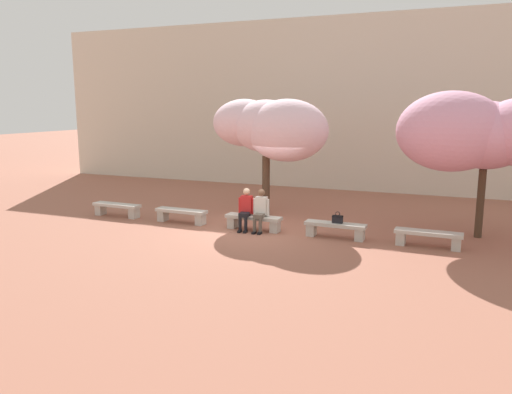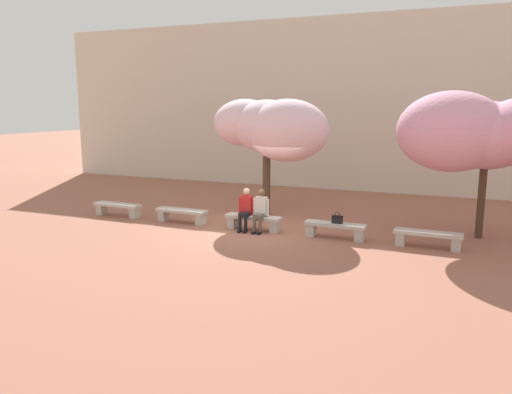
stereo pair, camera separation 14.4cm
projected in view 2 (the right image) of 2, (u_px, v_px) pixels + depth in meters
The scene contains 12 objects.
ground_plane at pixel (254, 230), 15.39m from camera, with size 100.00×100.00×0.00m, color #9E604C.
building_facade at pixel (336, 105), 24.10m from camera, with size 28.00×4.00×7.63m, color beige.
stone_bench_west_end at pixel (118, 208), 17.25m from camera, with size 1.78×0.46×0.45m.
stone_bench_near_west at pixel (182, 214), 16.30m from camera, with size 1.78×0.46×0.45m.
stone_bench_center at pixel (254, 220), 15.34m from camera, with size 1.78×0.46×0.45m.
stone_bench_near_east at pixel (335, 228), 14.38m from camera, with size 1.78×0.46×0.45m.
stone_bench_east_end at pixel (428, 237), 13.42m from camera, with size 1.78×0.46×0.45m.
person_seated_left at pixel (246, 207), 15.31m from camera, with size 0.51×0.71×1.29m.
person_seated_right at pixel (260, 209), 15.12m from camera, with size 0.51×0.70×1.29m.
handbag at pixel (337, 219), 14.31m from camera, with size 0.30×0.15×0.34m.
cherry_tree_main at pixel (270, 127), 16.84m from camera, with size 4.17×2.76×4.01m.
cherry_tree_secondary at pixel (481, 133), 13.82m from camera, with size 4.61×3.01×4.20m.
Camera 2 is at (5.78, -13.79, 3.79)m, focal length 35.00 mm.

